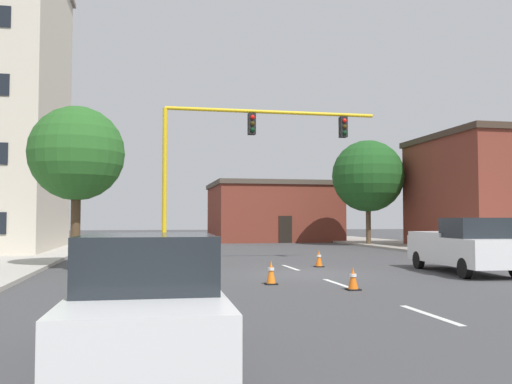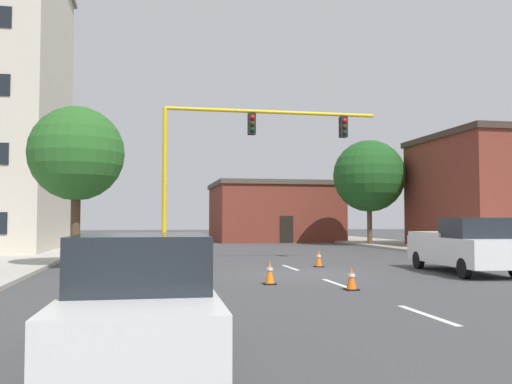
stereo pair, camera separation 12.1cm
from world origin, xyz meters
The scene contains 15 objects.
ground_plane centered at (0.00, 0.00, 0.00)m, with size 160.00×160.00×0.00m, color #424244.
sidewalk_right centered at (12.45, 8.00, 0.07)m, with size 6.00×56.00×0.14m, color #9E998E.
lane_stripe_seg_1 centered at (0.00, -8.50, 0.00)m, with size 0.16×2.40×0.01m, color silver.
lane_stripe_seg_2 centered at (0.00, -3.00, 0.00)m, with size 0.16×2.40×0.01m, color silver.
lane_stripe_seg_3 centered at (0.00, 2.50, 0.00)m, with size 0.16×2.40×0.01m, color silver.
building_brick_center centered at (5.39, 29.41, 2.61)m, with size 10.82×10.24×5.19m.
building_row_right centered at (18.28, 13.96, 3.80)m, with size 11.09×9.74×7.57m.
traffic_signal_gantry centered at (-3.52, 4.94, 2.33)m, with size 10.44×1.20×6.83m.
tree_right_far centered at (10.28, 18.97, 5.10)m, with size 5.27×5.27×7.75m.
tree_left_near centered at (-8.32, 2.96, 4.43)m, with size 3.61×3.61×6.26m.
pickup_truck_white centered at (5.57, -0.87, 0.97)m, with size 2.43×5.54×1.99m.
sedan_white_near_left centered at (-5.64, -11.38, 0.89)m, with size 1.95×4.54×1.74m.
traffic_cone_roadside_a centered at (-2.02, -2.83, 0.35)m, with size 0.36×0.36×0.72m.
traffic_cone_roadside_b centered at (1.21, 2.57, 0.34)m, with size 0.36×0.36×0.70m.
traffic_cone_roadside_c centered at (-0.10, -4.54, 0.31)m, with size 0.36×0.36×0.63m.
Camera 1 is at (-5.66, -18.81, 1.95)m, focal length 38.42 mm.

